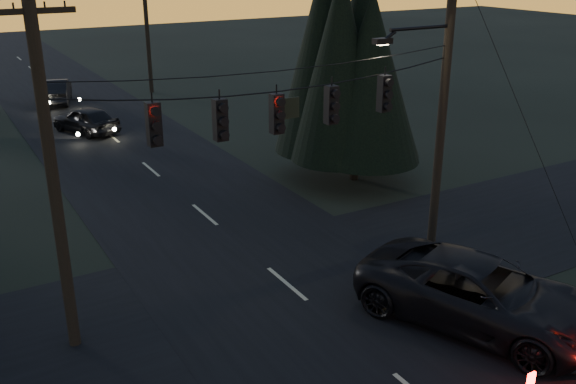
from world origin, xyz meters
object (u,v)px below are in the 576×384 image
utility_pole_left (76,344)px  suv_near (481,294)px  utility_pole_right (431,243)px  sedan_oncoming_b (56,91)px  sedan_oncoming_a (86,120)px  evergreen_right (358,60)px  utility_pole_far_r (152,92)px

utility_pole_left → suv_near: 10.20m
utility_pole_right → utility_pole_left: (-11.50, 0.00, 0.00)m
sedan_oncoming_b → sedan_oncoming_a: bearing=105.1°
suv_near → sedan_oncoming_a: size_ratio=1.53×
utility_pole_right → sedan_oncoming_a: size_ratio=2.43×
utility_pole_right → sedan_oncoming_b: size_ratio=2.17×
evergreen_right → sedan_oncoming_a: (-7.95, 13.09, -4.29)m
utility_pole_right → suv_near: utility_pole_right is taller
utility_pole_far_r → sedan_oncoming_b: 6.35m
evergreen_right → suv_near: (-3.83, -10.80, -4.11)m
utility_pole_far_r → sedan_oncoming_b: size_ratio=1.85×
suv_near → sedan_oncoming_b: bearing=74.9°
utility_pole_left → sedan_oncoming_a: utility_pole_left is taller
utility_pole_right → utility_pole_far_r: size_ratio=1.18×
utility_pole_right → utility_pole_far_r: bearing=90.0°
utility_pole_left → utility_pole_right: bearing=0.0°
utility_pole_left → utility_pole_far_r: same height
utility_pole_right → sedan_oncoming_b: utility_pole_right is taller
evergreen_right → sedan_oncoming_a: size_ratio=2.13×
evergreen_right → suv_near: evergreen_right is taller
utility_pole_right → evergreen_right: (1.53, 6.49, 4.99)m
utility_pole_left → sedan_oncoming_a: 20.24m
evergreen_right → suv_near: size_ratio=1.40×
utility_pole_left → sedan_oncoming_b: (5.20, 27.71, 0.76)m
utility_pole_far_r → evergreen_right: bearing=-85.9°
utility_pole_left → sedan_oncoming_b: 28.20m
utility_pole_right → evergreen_right: 8.33m
utility_pole_right → utility_pole_left: bearing=180.0°
utility_pole_right → utility_pole_far_r: (0.00, 28.00, 0.00)m
utility_pole_right → sedan_oncoming_a: 20.62m
utility_pole_right → utility_pole_left: 11.50m
sedan_oncoming_a → sedan_oncoming_b: 8.13m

